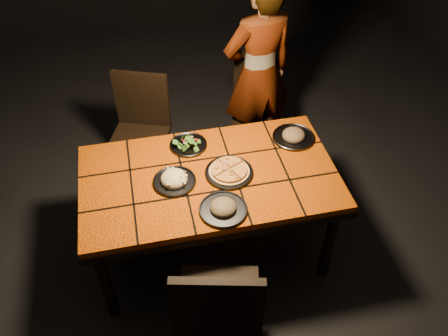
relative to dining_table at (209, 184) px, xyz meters
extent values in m
cube|color=black|center=(0.00, 0.00, -0.69)|extent=(6.00, 7.00, 0.04)
cube|color=#D95406|center=(0.00, 0.00, 0.05)|extent=(1.60, 0.90, 0.05)
cube|color=black|center=(0.00, 0.00, 0.01)|extent=(1.62, 0.92, 0.04)
cylinder|color=black|center=(-0.72, -0.37, -0.34)|extent=(0.07, 0.07, 0.66)
cylinder|color=black|center=(0.72, -0.37, -0.34)|extent=(0.07, 0.07, 0.66)
cylinder|color=black|center=(-0.72, 0.37, -0.34)|extent=(0.07, 0.07, 0.66)
cylinder|color=black|center=(0.72, 0.37, -0.34)|extent=(0.07, 0.07, 0.66)
cube|color=black|center=(-0.09, -0.72, -0.19)|extent=(0.54, 0.54, 0.04)
cube|color=black|center=(-0.14, -0.92, 0.07)|extent=(0.44, 0.15, 0.49)
cylinder|color=black|center=(0.13, -0.59, -0.44)|extent=(0.04, 0.04, 0.46)
cylinder|color=black|center=(-0.22, -0.51, -0.44)|extent=(0.04, 0.04, 0.46)
cube|color=black|center=(-0.40, 0.80, -0.22)|extent=(0.55, 0.55, 0.04)
cube|color=black|center=(-0.34, 0.97, 0.03)|extent=(0.41, 0.19, 0.46)
cylinder|color=black|center=(-0.63, 0.70, -0.45)|extent=(0.04, 0.04, 0.43)
cylinder|color=black|center=(-0.31, 0.57, -0.45)|extent=(0.04, 0.04, 0.43)
cylinder|color=black|center=(-0.50, 1.02, -0.45)|extent=(0.04, 0.04, 0.43)
cylinder|color=black|center=(-0.18, 0.89, -0.45)|extent=(0.04, 0.04, 0.43)
cube|color=black|center=(0.58, 0.97, -0.26)|extent=(0.47, 0.47, 0.04)
cube|color=black|center=(0.62, 1.13, -0.04)|extent=(0.38, 0.14, 0.42)
cylinder|color=black|center=(0.39, 0.86, -0.48)|extent=(0.03, 0.03, 0.39)
cylinder|color=black|center=(0.69, 0.78, -0.48)|extent=(0.03, 0.03, 0.39)
cylinder|color=black|center=(0.47, 1.16, -0.48)|extent=(0.03, 0.03, 0.39)
cylinder|color=black|center=(0.77, 1.08, -0.48)|extent=(0.03, 0.03, 0.39)
imported|color=brown|center=(0.58, 0.96, 0.14)|extent=(0.66, 0.50, 1.62)
cylinder|color=#3A3A3F|center=(0.13, -0.02, 0.08)|extent=(0.30, 0.30, 0.01)
torus|color=#3A3A3F|center=(0.13, -0.02, 0.09)|extent=(0.30, 0.30, 0.01)
cylinder|color=tan|center=(0.13, -0.02, 0.10)|extent=(0.34, 0.34, 0.01)
cylinder|color=gold|center=(0.13, -0.02, 0.11)|extent=(0.30, 0.30, 0.02)
cylinder|color=#3A3A3F|center=(-0.22, -0.02, 0.08)|extent=(0.27, 0.27, 0.01)
torus|color=#3A3A3F|center=(-0.22, -0.02, 0.09)|extent=(0.27, 0.27, 0.01)
ellipsoid|color=beige|center=(-0.22, -0.02, 0.11)|extent=(0.16, 0.16, 0.09)
cylinder|color=#3A3A3F|center=(-0.08, 0.30, 0.08)|extent=(0.25, 0.25, 0.01)
torus|color=#3A3A3F|center=(-0.08, 0.30, 0.09)|extent=(0.25, 0.25, 0.01)
cylinder|color=#3A3A3F|center=(0.02, -0.31, 0.08)|extent=(0.28, 0.28, 0.01)
torus|color=#3A3A3F|center=(0.02, -0.31, 0.09)|extent=(0.29, 0.29, 0.01)
ellipsoid|color=brown|center=(0.02, -0.31, 0.11)|extent=(0.17, 0.17, 0.09)
cylinder|color=#3A3A3F|center=(0.63, 0.23, 0.08)|extent=(0.28, 0.28, 0.01)
torus|color=#3A3A3F|center=(0.63, 0.23, 0.09)|extent=(0.29, 0.29, 0.01)
ellipsoid|color=brown|center=(0.63, 0.23, 0.11)|extent=(0.17, 0.17, 0.09)
camera|label=1|loc=(-0.36, -2.09, 2.15)|focal=38.00mm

